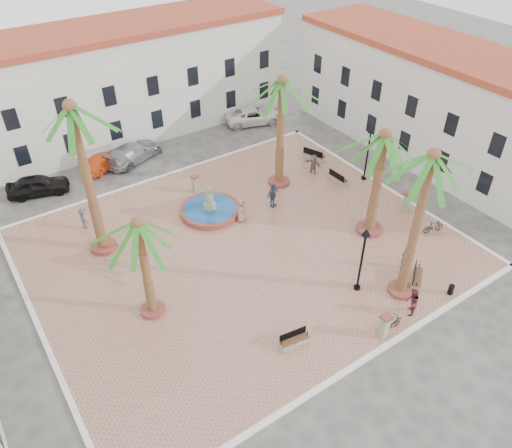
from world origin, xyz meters
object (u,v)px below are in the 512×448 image
object	(u,v)px
pedestrian_east	(313,164)
bench_s	(294,341)
palm_ne	(282,92)
fountain	(210,209)
bollard_e	(407,202)
palm_nw	(74,123)
bollard_se	(384,326)
pedestrian_fountain_a	(241,210)
bench_ne	(314,156)
car_white	(254,116)
bicycle_b	(433,227)
cyclist_b	(412,302)
pedestrian_north	(84,218)
car_red	(105,162)
pedestrian_fountain_b	(273,195)
car_black	(38,185)
bench_e	(338,179)
palm_sw	(139,234)
bicycle_a	(392,325)
lamppost_s	(363,249)
car_silver	(133,152)
litter_bin	(451,289)
cyclist_a	(405,257)
bollard_n	(195,184)
lamppost_e	(369,144)
bench_se	(417,278)
palm_e	(383,148)

from	to	relation	value
pedestrian_east	bench_s	bearing A→B (deg)	-59.31
pedestrian_east	palm_ne	bearing A→B (deg)	-113.04
fountain	bollard_e	bearing A→B (deg)	-33.35
palm_nw	pedestrian_east	world-z (taller)	palm_nw
bollard_se	pedestrian_fountain_a	distance (m)	12.88
bench_ne	car_white	world-z (taller)	car_white
bicycle_b	palm_ne	bearing A→B (deg)	40.05
palm_nw	bench_ne	distance (m)	20.59
cyclist_b	pedestrian_north	distance (m)	21.82
car_red	car_white	size ratio (longest dim) A/B	0.72
palm_ne	pedestrian_fountain_b	world-z (taller)	palm_ne
bench_s	bollard_e	world-z (taller)	bollard_e
fountain	car_black	size ratio (longest dim) A/B	0.96
bollard_e	bench_e	bearing A→B (deg)	104.15
palm_sw	bicycle_a	xyz separation A→B (m)	(10.14, -8.55, -5.13)
bench_e	pedestrian_east	world-z (taller)	pedestrian_east
lamppost_s	pedestrian_fountain_a	bearing A→B (deg)	102.17
pedestrian_fountain_a	car_silver	size ratio (longest dim) A/B	0.34
lamppost_s	bollard_se	xyz separation A→B (m)	(-1.35, -3.39, -2.26)
litter_bin	cyclist_a	bearing A→B (deg)	100.51
lamppost_s	pedestrian_fountain_b	xyz separation A→B (m)	(0.79, 9.69, -2.07)
pedestrian_fountain_a	car_white	world-z (taller)	pedestrian_fountain_a
bollard_e	bollard_se	bearing A→B (deg)	-143.23
bench_e	bollard_n	size ratio (longest dim) A/B	1.32
lamppost_s	pedestrian_north	bearing A→B (deg)	127.33
palm_ne	palm_nw	bearing A→B (deg)	179.56
litter_bin	pedestrian_north	xyz separation A→B (m)	(-15.56, 18.23, 0.47)
cyclist_a	car_black	size ratio (longest dim) A/B	0.39
bicycle_a	pedestrian_fountain_a	distance (m)	12.95
bicycle_b	car_silver	world-z (taller)	car_silver
fountain	pedestrian_north	distance (m)	8.63
bollard_n	pedestrian_north	distance (m)	8.41
car_red	car_silver	bearing A→B (deg)	-111.88
palm_sw	bollard_n	bearing A→B (deg)	50.01
bench_e	pedestrian_east	xyz separation A→B (m)	(-0.74, 2.17, 0.55)
fountain	palm_ne	world-z (taller)	palm_ne
bollard_n	car_red	xyz separation A→B (m)	(-4.33, 7.24, -0.20)
palm_ne	litter_bin	world-z (taller)	palm_ne
palm_sw	palm_nw	bearing A→B (deg)	92.46
cyclist_a	bollard_se	bearing A→B (deg)	30.98
palm_ne	lamppost_e	size ratio (longest dim) A/B	1.94
lamppost_s	car_black	xyz separation A→B (m)	(-12.74, 21.11, -2.43)
palm_nw	bench_se	size ratio (longest dim) A/B	5.74
bollard_n	car_white	size ratio (longest dim) A/B	0.25
lamppost_e	pedestrian_east	xyz separation A→B (m)	(-2.76, 2.96, -2.22)
bench_ne	bollard_se	bearing A→B (deg)	130.60
bench_ne	car_white	xyz separation A→B (m)	(-0.15, 8.76, 0.31)
palm_ne	lamppost_e	xyz separation A→B (m)	(5.89, -3.31, -4.34)
fountain	bench_e	size ratio (longest dim) A/B	2.43
palm_e	bench_ne	bearing A→B (deg)	72.50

